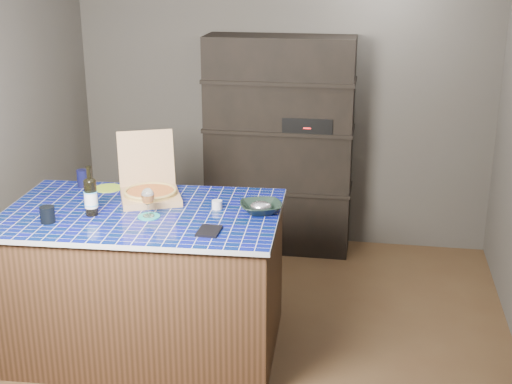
% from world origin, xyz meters
% --- Properties ---
extents(room, '(3.50, 3.50, 3.50)m').
position_xyz_m(room, '(0.00, 0.00, 1.25)').
color(room, '#513B23').
rests_on(room, ground).
extents(shelving_unit, '(1.20, 0.41, 1.80)m').
position_xyz_m(shelving_unit, '(0.00, 1.53, 0.90)').
color(shelving_unit, black).
rests_on(shelving_unit, floor).
extents(kitchen_island, '(1.74, 1.15, 0.92)m').
position_xyz_m(kitchen_island, '(-0.60, -0.23, 0.46)').
color(kitchen_island, '#4B2E1D').
rests_on(kitchen_island, floor).
extents(pizza_box, '(0.51, 0.55, 0.40)m').
position_xyz_m(pizza_box, '(-0.62, -0.00, 0.98)').
color(pizza_box, tan).
rests_on(pizza_box, kitchen_island).
extents(mead_bottle, '(0.08, 0.08, 0.31)m').
position_xyz_m(mead_bottle, '(-0.87, -0.35, 1.04)').
color(mead_bottle, black).
rests_on(mead_bottle, kitchen_island).
extents(teal_trivet, '(0.13, 0.13, 0.01)m').
position_xyz_m(teal_trivet, '(-0.52, -0.32, 0.93)').
color(teal_trivet, teal).
rests_on(teal_trivet, kitchen_island).
extents(wine_glass, '(0.08, 0.08, 0.18)m').
position_xyz_m(wine_glass, '(-0.52, -0.32, 1.05)').
color(wine_glass, white).
rests_on(wine_glass, teal_trivet).
extents(tumbler, '(0.09, 0.09, 0.10)m').
position_xyz_m(tumbler, '(-1.08, -0.51, 0.97)').
color(tumbler, black).
rests_on(tumbler, kitchen_island).
extents(dvd_case, '(0.12, 0.17, 0.01)m').
position_xyz_m(dvd_case, '(-0.11, -0.50, 0.93)').
color(dvd_case, black).
rests_on(dvd_case, kitchen_island).
extents(bowl, '(0.31, 0.31, 0.06)m').
position_xyz_m(bowl, '(0.12, -0.13, 0.96)').
color(bowl, black).
rests_on(bowl, kitchen_island).
extents(foil_contents, '(0.13, 0.11, 0.06)m').
position_xyz_m(foil_contents, '(0.12, -0.13, 0.96)').
color(foil_contents, silver).
rests_on(foil_contents, bowl).
extents(white_jar, '(0.06, 0.06, 0.05)m').
position_xyz_m(white_jar, '(-0.15, -0.11, 0.95)').
color(white_jar, silver).
rests_on(white_jar, kitchen_island).
extents(navy_cup, '(0.07, 0.07, 0.12)m').
position_xyz_m(navy_cup, '(-1.14, 0.16, 0.98)').
color(navy_cup, black).
rests_on(navy_cup, kitchen_island).
extents(green_trivet, '(0.19, 0.19, 0.01)m').
position_xyz_m(green_trivet, '(-0.96, 0.15, 0.93)').
color(green_trivet, '#9CC52A').
rests_on(green_trivet, kitchen_island).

